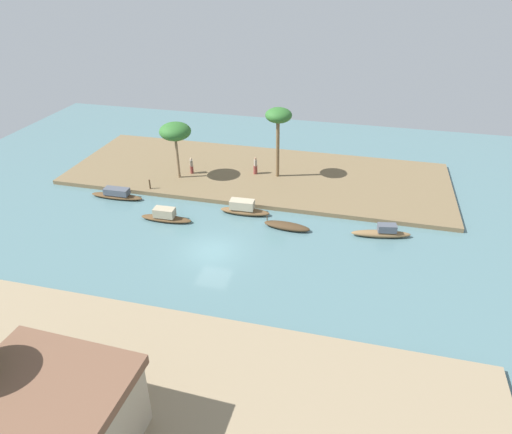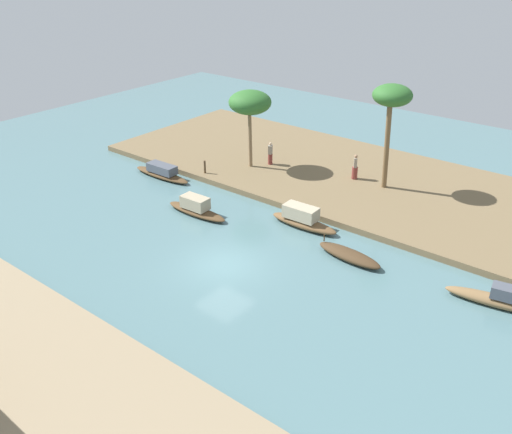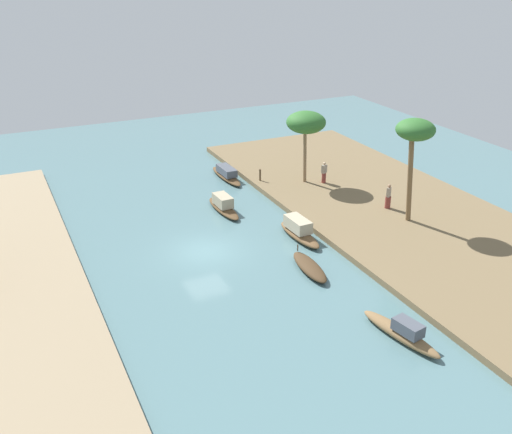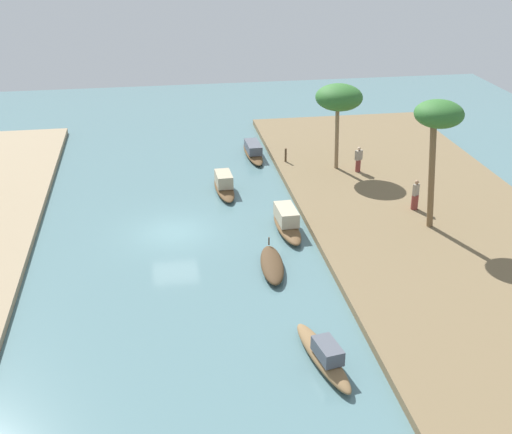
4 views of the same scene
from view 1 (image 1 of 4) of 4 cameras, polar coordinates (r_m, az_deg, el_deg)
The scene contains 14 objects.
river_water at distance 34.68m, azimuth -5.45°, elevation -4.23°, with size 65.35×65.35×0.00m, color slate.
riverbank_left at distance 46.31m, azimuth 0.11°, elevation 5.40°, with size 37.40×13.47×0.39m, color brown.
riverbank_right at distance 25.24m, azimuth -16.42°, elevation -21.22°, with size 37.40×13.47×0.39m, color #937F60.
sampan_midstream at distance 39.13m, azimuth -1.53°, elevation 1.04°, with size 4.35×1.26×1.29m.
sampan_with_tall_canopy at distance 43.65m, azimuth -16.95°, elevation 2.71°, with size 5.01×1.15×1.00m.
sampan_with_red_awning at distance 38.88m, azimuth -11.20°, elevation 0.09°, with size 4.45×1.21×1.16m.
sampan_near_left_bank at distance 37.36m, azimuth 15.46°, elevation -1.86°, with size 4.72×1.67×1.11m.
sampan_foreground at distance 37.18m, azimuth 3.85°, elevation -1.13°, with size 3.90×1.41×0.89m.
person_on_near_bank at distance 46.11m, azimuth -8.03°, elevation 6.32°, with size 0.44×0.52×1.66m.
person_by_mooring at distance 45.59m, azimuth -0.07°, elevation 6.22°, with size 0.54×0.54×1.74m.
mooring_post at distance 43.74m, azimuth -13.09°, elevation 4.00°, with size 0.14×0.14×0.92m, color #4C3823.
palm_tree_left_near at distance 43.08m, azimuth 2.82°, elevation 12.25°, with size 2.47×2.47×6.88m.
palm_tree_left_far at distance 43.95m, azimuth -10.03°, elevation 10.40°, with size 2.97×2.97×5.53m.
riverside_building at distance 22.55m, azimuth -24.64°, elevation -22.62°, with size 6.82×6.36×4.00m.
Camera 1 is at (-10.08, 26.96, 19.35)m, focal length 32.13 mm.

